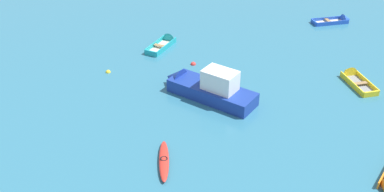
% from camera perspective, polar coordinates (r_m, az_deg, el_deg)
% --- Properties ---
extents(rowboat_turquoise_outer_right, '(1.98, 3.45, 0.93)m').
position_cam_1_polar(rowboat_turquoise_outer_right, '(33.47, -3.31, 6.92)').
color(rowboat_turquoise_outer_right, beige).
rests_on(rowboat_turquoise_outer_right, ground_plane).
extents(motor_launch_deep_blue_foreground_center, '(6.12, 4.20, 2.30)m').
position_cam_1_polar(motor_launch_deep_blue_foreground_center, '(26.60, 1.83, 1.17)').
color(motor_launch_deep_blue_foreground_center, navy).
rests_on(motor_launch_deep_blue_foreground_center, ground_plane).
extents(rowboat_blue_midfield_left, '(3.41, 2.05, 0.92)m').
position_cam_1_polar(rowboat_blue_midfield_left, '(39.25, 18.28, 9.14)').
color(rowboat_blue_midfield_left, beige).
rests_on(rowboat_blue_midfield_left, ground_plane).
extents(rowboat_yellow_near_right, '(2.09, 3.33, 1.00)m').
position_cam_1_polar(rowboat_yellow_near_right, '(30.41, 19.76, 2.29)').
color(rowboat_yellow_near_right, gray).
rests_on(rowboat_yellow_near_right, ground_plane).
extents(kayak_red_midfield_right, '(1.07, 3.10, 0.29)m').
position_cam_1_polar(kayak_red_midfield_right, '(21.84, -3.60, -8.21)').
color(kayak_red_midfield_right, red).
rests_on(kayak_red_midfield_right, ground_plane).
extents(mooring_buoy_trailing, '(0.37, 0.37, 0.37)m').
position_cam_1_polar(mooring_buoy_trailing, '(30.51, 0.16, 4.05)').
color(mooring_buoy_trailing, red).
rests_on(mooring_buoy_trailing, ground_plane).
extents(mooring_buoy_central, '(0.34, 0.34, 0.34)m').
position_cam_1_polar(mooring_buoy_central, '(30.03, -10.64, 2.99)').
color(mooring_buoy_central, yellow).
rests_on(mooring_buoy_central, ground_plane).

